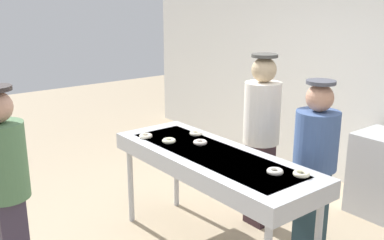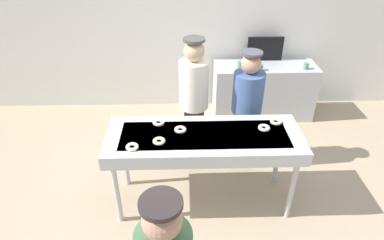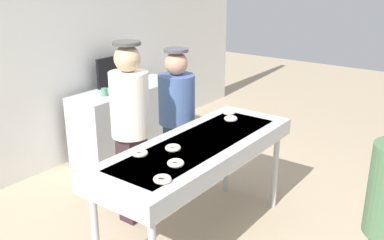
{
  "view_description": "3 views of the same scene",
  "coord_description": "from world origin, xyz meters",
  "views": [
    {
      "loc": [
        2.65,
        -2.31,
        2.21
      ],
      "look_at": [
        -0.29,
        0.01,
        1.16
      ],
      "focal_mm": 40.9,
      "sensor_mm": 36.0,
      "label": 1
    },
    {
      "loc": [
        -0.21,
        -2.76,
        2.88
      ],
      "look_at": [
        -0.13,
        0.08,
        1.06
      ],
      "focal_mm": 30.69,
      "sensor_mm": 36.0,
      "label": 2
    },
    {
      "loc": [
        -2.72,
        -1.96,
        2.3
      ],
      "look_at": [
        -0.11,
        -0.02,
        1.16
      ],
      "focal_mm": 40.79,
      "sensor_mm": 36.0,
      "label": 3
    }
  ],
  "objects": [
    {
      "name": "sugar_donut_5",
      "position": [
        -0.71,
        -0.21,
        0.95
      ],
      "size": [
        0.15,
        0.15,
        0.04
      ],
      "primitive_type": "torus",
      "rotation": [
        0.0,
        0.0,
        0.18
      ],
      "color": "white",
      "rests_on": "fryer_conveyor"
    },
    {
      "name": "sugar_donut_4",
      "position": [
        -0.25,
        0.07,
        0.95
      ],
      "size": [
        0.13,
        0.13,
        0.04
      ],
      "primitive_type": "torus",
      "rotation": [
        0.0,
        0.0,
        1.5
      ],
      "color": "#F2E0CF",
      "rests_on": "fryer_conveyor"
    },
    {
      "name": "sugar_donut_1",
      "position": [
        -0.48,
        0.21,
        0.95
      ],
      "size": [
        0.17,
        0.17,
        0.04
      ],
      "primitive_type": "torus",
      "rotation": [
        0.0,
        0.0,
        2.09
      ],
      "color": "white",
      "rests_on": "fryer_conveyor"
    },
    {
      "name": "fryer_conveyor",
      "position": [
        0.0,
        0.0,
        0.85
      ],
      "size": [
        2.03,
        0.73,
        0.93
      ],
      "color": "#B7BABF",
      "rests_on": "ground"
    },
    {
      "name": "sugar_donut_0",
      "position": [
        0.63,
        0.08,
        0.95
      ],
      "size": [
        0.16,
        0.16,
        0.04
      ],
      "primitive_type": "torus",
      "rotation": [
        0.0,
        0.0,
        1.89
      ],
      "color": "white",
      "rests_on": "fryer_conveyor"
    },
    {
      "name": "sugar_donut_3",
      "position": [
        0.79,
        0.19,
        0.95
      ],
      "size": [
        0.14,
        0.14,
        0.04
      ],
      "primitive_type": "torus",
      "rotation": [
        0.0,
        0.0,
        0.14
      ],
      "color": "#F7F1C3",
      "rests_on": "fryer_conveyor"
    },
    {
      "name": "back_wall",
      "position": [
        0.0,
        2.33,
        1.49
      ],
      "size": [
        8.0,
        0.12,
        2.98
      ],
      "primitive_type": "cube",
      "color": "white",
      "rests_on": "ground"
    },
    {
      "name": "sugar_donut_2",
      "position": [
        -0.46,
        -0.13,
        0.95
      ],
      "size": [
        0.14,
        0.14,
        0.04
      ],
      "primitive_type": "torus",
      "rotation": [
        0.0,
        0.0,
        1.41
      ],
      "color": "#F5F4CA",
      "rests_on": "fryer_conveyor"
    },
    {
      "name": "customer_waiting",
      "position": [
        -0.33,
        -1.6,
        0.94
      ],
      "size": [
        0.33,
        0.33,
        1.66
      ],
      "rotation": [
        0.0,
        0.0,
        -0.09
      ],
      "color": "#372E3E",
      "rests_on": "ground"
    },
    {
      "name": "worker_baker",
      "position": [
        -0.09,
        0.7,
        0.99
      ],
      "size": [
        0.35,
        0.35,
        1.71
      ],
      "rotation": [
        0.0,
        0.0,
        2.93
      ],
      "color": "#332027",
      "rests_on": "ground"
    },
    {
      "name": "worker_assistant",
      "position": [
        0.56,
        0.67,
        0.91
      ],
      "size": [
        0.37,
        0.37,
        1.56
      ],
      "rotation": [
        0.0,
        0.0,
        2.84
      ],
      "color": "#213842",
      "rests_on": "ground"
    }
  ]
}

